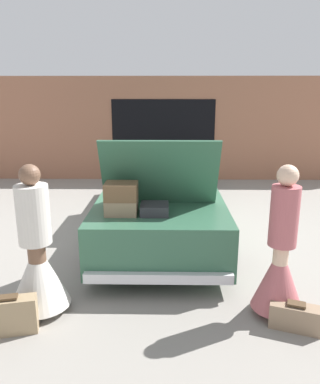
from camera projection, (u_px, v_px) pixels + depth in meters
name	position (u px, v px, depth m)	size (l,w,h in m)	color
ground_plane	(161.00, 226.00, 6.87)	(40.00, 40.00, 0.00)	gray
garage_wall_back	(163.00, 129.00, 10.27)	(12.00, 0.14, 2.80)	#9E664C
car	(161.00, 195.00, 6.72)	(1.89, 5.04, 1.80)	#336047
person_left	(38.00, 262.00, 4.08)	(0.66, 0.66, 1.67)	brown
person_right	(280.00, 263.00, 4.01)	(0.56, 0.56, 1.68)	beige
suitcase_beside_left_person	(10.00, 316.00, 3.78)	(0.56, 0.29, 0.41)	#9E8460
suitcase_beside_right_person	(295.00, 317.00, 3.86)	(0.55, 0.35, 0.30)	#8C7259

